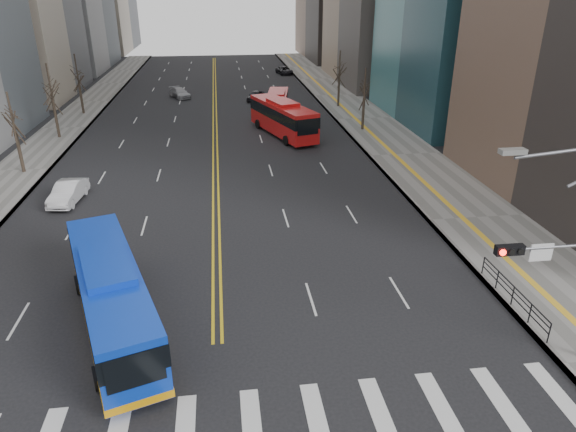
{
  "coord_description": "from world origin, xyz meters",
  "views": [
    {
      "loc": [
        0.66,
        -13.54,
        14.38
      ],
      "look_at": [
        3.83,
        10.23,
        3.64
      ],
      "focal_mm": 32.0,
      "sensor_mm": 36.0,
      "label": 1
    }
  ],
  "objects": [
    {
      "name": "sidewalk_right",
      "position": [
        17.5,
        45.0,
        0.07
      ],
      "size": [
        7.0,
        130.0,
        0.15
      ],
      "primitive_type": "cube",
      "color": "slate",
      "rests_on": "ground"
    },
    {
      "name": "sidewalk_left",
      "position": [
        -16.5,
        45.0,
        0.07
      ],
      "size": [
        5.0,
        130.0,
        0.15
      ],
      "primitive_type": "cube",
      "color": "slate",
      "rests_on": "ground"
    },
    {
      "name": "centerline",
      "position": [
        0.0,
        55.0,
        0.01
      ],
      "size": [
        0.55,
        100.0,
        0.01
      ],
      "color": "gold",
      "rests_on": "ground"
    },
    {
      "name": "signal_mast",
      "position": [
        13.77,
        2.0,
        4.86
      ],
      "size": [
        5.37,
        0.37,
        9.39
      ],
      "color": "slate",
      "rests_on": "ground"
    },
    {
      "name": "pedestrian_railing",
      "position": [
        14.3,
        6.0,
        0.82
      ],
      "size": [
        0.06,
        6.06,
        1.02
      ],
      "color": "black",
      "rests_on": "sidewalk_right"
    },
    {
      "name": "street_trees",
      "position": [
        -7.18,
        34.55,
        4.87
      ],
      "size": [
        35.2,
        47.2,
        7.6
      ],
      "color": "black",
      "rests_on": "ground"
    },
    {
      "name": "blue_bus",
      "position": [
        -4.62,
        6.86,
        1.81
      ],
      "size": [
        6.09,
        12.06,
        3.46
      ],
      "color": "#0C34B8",
      "rests_on": "ground"
    },
    {
      "name": "red_bus_near",
      "position": [
        7.12,
        39.18,
        2.03
      ],
      "size": [
        6.04,
        11.82,
        3.65
      ],
      "color": "red",
      "rests_on": "ground"
    },
    {
      "name": "red_bus_far",
      "position": [
        7.37,
        46.59,
        1.78
      ],
      "size": [
        3.95,
        10.21,
        3.19
      ],
      "color": "red",
      "rests_on": "ground"
    },
    {
      "name": "car_white",
      "position": [
        -10.6,
        22.91,
        0.75
      ],
      "size": [
        2.11,
        4.72,
        1.51
      ],
      "primitive_type": "imported",
      "rotation": [
        0.0,
        0.0,
        -0.12
      ],
      "color": "silver",
      "rests_on": "ground"
    },
    {
      "name": "car_dark_mid",
      "position": [
        5.64,
        57.52,
        0.68
      ],
      "size": [
        3.05,
        4.28,
        1.35
      ],
      "primitive_type": "imported",
      "rotation": [
        0.0,
        0.0,
        -0.41
      ],
      "color": "black",
      "rests_on": "ground"
    },
    {
      "name": "car_silver",
      "position": [
        -4.84,
        61.01,
        0.67
      ],
      "size": [
        3.58,
        4.99,
        1.34
      ],
      "primitive_type": "imported",
      "rotation": [
        0.0,
        0.0,
        0.41
      ],
      "color": "#959499",
      "rests_on": "ground"
    },
    {
      "name": "car_dark_far",
      "position": [
        12.5,
        80.25,
        0.66
      ],
      "size": [
        3.01,
        5.04,
        1.31
      ],
      "primitive_type": "imported",
      "rotation": [
        0.0,
        0.0,
        0.18
      ],
      "color": "black",
      "rests_on": "ground"
    }
  ]
}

